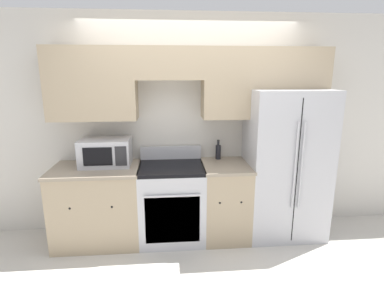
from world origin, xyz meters
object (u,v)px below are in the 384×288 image
(microwave, at_px, (106,152))
(bottle, at_px, (218,151))
(refrigerator, at_px, (284,163))
(oven_range, at_px, (172,202))

(microwave, xyz_separation_m, bottle, (1.31, 0.14, -0.06))
(refrigerator, height_order, microwave, refrigerator)
(oven_range, height_order, bottle, bottle)
(oven_range, bearing_deg, refrigerator, 2.03)
(bottle, bearing_deg, refrigerator, -13.39)
(bottle, bearing_deg, oven_range, -158.27)
(microwave, bearing_deg, oven_range, -7.31)
(oven_range, relative_size, bottle, 4.45)
(oven_range, height_order, refrigerator, refrigerator)
(refrigerator, distance_m, bottle, 0.80)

